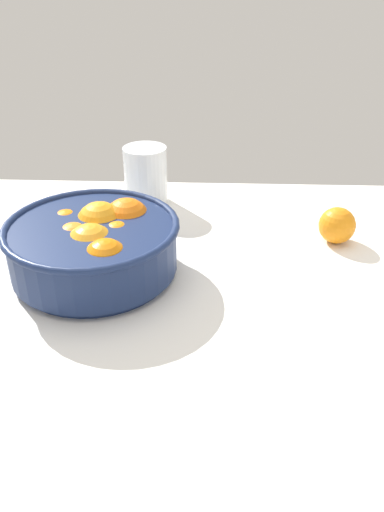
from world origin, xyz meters
TOP-DOWN VIEW (x-y plane):
  - ground_plane at (0.00, 0.00)cm, footprint 142.63×92.41cm
  - fruit_bowl at (-13.12, 7.14)cm, footprint 27.99×27.99cm
  - second_glass at (-8.17, 35.46)cm, footprint 8.95×8.95cm
  - loose_orange_0 at (28.42, 19.48)cm, footprint 6.64×6.64cm

SIDE VIEW (x-z plane):
  - ground_plane at x=0.00cm, z-range -3.00..0.00cm
  - loose_orange_0 at x=28.42cm, z-range 0.00..6.64cm
  - second_glass at x=-8.17cm, z-range -0.65..11.26cm
  - fruit_bowl at x=-13.12cm, z-range -0.03..10.77cm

